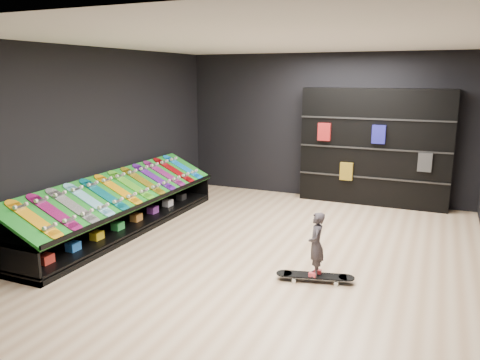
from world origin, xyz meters
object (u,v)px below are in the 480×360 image
at_px(back_shelving, 374,147).
at_px(floor_skateboard, 315,278).
at_px(child, 316,256).
at_px(display_rack, 123,215).

height_order(back_shelving, floor_skateboard, back_shelving).
relative_size(floor_skateboard, child, 1.99).
relative_size(back_shelving, child, 5.85).
height_order(floor_skateboard, child, child).
bearing_deg(floor_skateboard, back_shelving, 74.66).
relative_size(back_shelving, floor_skateboard, 2.94).
xyz_separation_m(display_rack, floor_skateboard, (3.48, -0.72, -0.21)).
bearing_deg(floor_skateboard, display_rack, 154.69).
height_order(back_shelving, child, back_shelving).
bearing_deg(back_shelving, child, -91.69).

